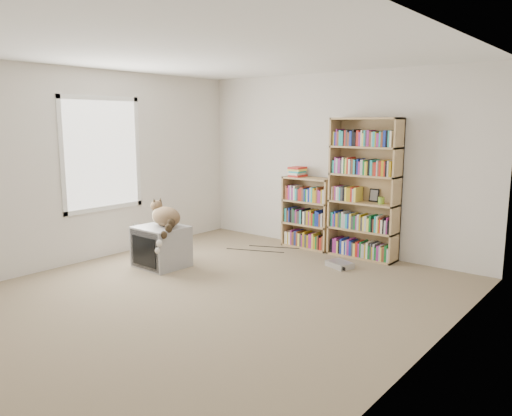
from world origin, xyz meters
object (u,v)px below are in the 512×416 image
Objects in this scene: crt_tv at (162,247)px; dvd_player at (340,264)px; bookcase_short at (309,215)px; cat at (165,220)px; bookcase_tall at (365,193)px.

dvd_player is (1.79, 1.38, -0.22)m from crt_tv.
dvd_player is (0.88, -0.62, -0.44)m from bookcase_short.
cat is 2.27m from dvd_player.
crt_tv is at bearing -162.56° from cat.
bookcase_short is at bearing -179.89° from bookcase_tall.
bookcase_tall is (1.72, 2.00, 0.28)m from cat.
cat is (0.07, 0.01, 0.35)m from crt_tv.
cat is 2.65m from bookcase_tall.
cat is 2.07× the size of dvd_player.
bookcase_tall is at bearing 59.19° from cat.
crt_tv is at bearing -131.74° from bookcase_tall.
bookcase_tall is at bearing 49.79° from crt_tv.
crt_tv is 2.76m from bookcase_tall.
dvd_player is at bearing -35.12° from bookcase_short.
bookcase_tall reaches higher than dvd_player.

